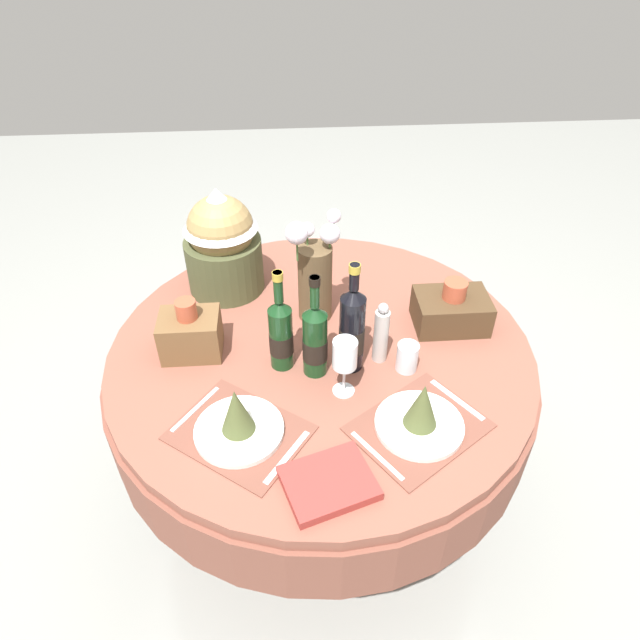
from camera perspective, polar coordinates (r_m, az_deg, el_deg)
name	(u,v)px	position (r m, az deg, el deg)	size (l,w,h in m)	color
ground	(321,489)	(2.36, 0.06, -16.74)	(8.00, 8.00, 0.00)	gray
dining_table	(321,380)	(1.88, 0.07, -6.06)	(1.36, 1.36, 0.77)	brown
place_setting_left	(238,422)	(1.52, -8.29, -10.13)	(0.43, 0.41, 0.16)	brown
place_setting_right	(421,416)	(1.54, 10.14, -9.52)	(0.43, 0.41, 0.16)	brown
flower_vase	(315,274)	(1.80, -0.52, 4.70)	(0.17, 0.16, 0.39)	brown
wine_bottle_left	(352,329)	(1.63, 3.25, -0.94)	(0.08, 0.08, 0.36)	black
wine_bottle_centre	(315,339)	(1.62, -0.50, -1.95)	(0.07, 0.07, 0.34)	#143819
wine_bottle_right	(281,333)	(1.65, -3.98, -1.35)	(0.07, 0.07, 0.34)	#143819
wine_glass_right	(345,356)	(1.55, 2.52, -3.64)	(0.07, 0.07, 0.19)	silver
tumbler_near_right	(407,357)	(1.70, 8.81, -3.73)	(0.06, 0.06, 0.09)	silver
pepper_mill	(381,334)	(1.69, 6.19, -1.42)	(0.05, 0.05, 0.21)	#B7B2AD
book_on_table	(329,483)	(1.43, 0.87, -16.12)	(0.21, 0.17, 0.03)	#99332D
gift_tub_back_left	(222,238)	(1.95, -9.91, 8.18)	(0.27, 0.27, 0.38)	#474C2D
woven_basket_side_left	(190,333)	(1.76, -12.96, -1.30)	(0.18, 0.14, 0.19)	brown
woven_basket_side_right	(451,309)	(1.88, 13.13, 1.04)	(0.23, 0.17, 0.17)	#47331E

